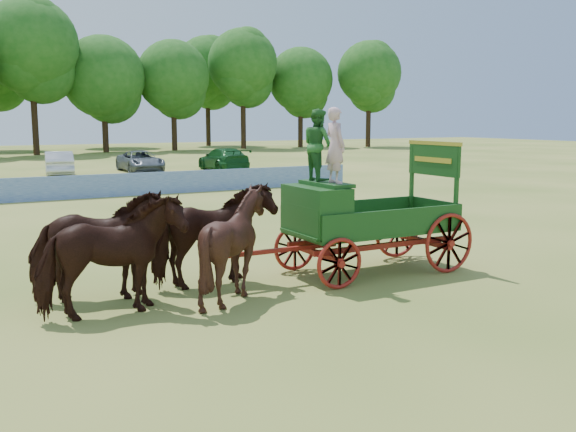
% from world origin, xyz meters
% --- Properties ---
extents(ground, '(160.00, 160.00, 0.00)m').
position_xyz_m(ground, '(0.00, 0.00, 0.00)').
color(ground, '#AA9C4C').
rests_on(ground, ground).
extents(horse_lead_left, '(2.64, 1.30, 2.18)m').
position_xyz_m(horse_lead_left, '(-4.76, 0.09, 1.09)').
color(horse_lead_left, black).
rests_on(horse_lead_left, ground).
extents(horse_lead_right, '(2.78, 1.72, 2.18)m').
position_xyz_m(horse_lead_right, '(-4.76, 1.19, 1.09)').
color(horse_lead_right, black).
rests_on(horse_lead_right, ground).
extents(horse_wheel_left, '(2.08, 1.87, 2.19)m').
position_xyz_m(horse_wheel_left, '(-2.36, 0.09, 1.09)').
color(horse_wheel_left, black).
rests_on(horse_wheel_left, ground).
extents(horse_wheel_right, '(2.67, 1.39, 2.18)m').
position_xyz_m(horse_wheel_right, '(-2.36, 1.19, 1.09)').
color(horse_wheel_right, black).
rests_on(horse_wheel_right, ground).
extents(farm_dray, '(6.00, 2.00, 3.77)m').
position_xyz_m(farm_dray, '(0.59, 0.67, 1.67)').
color(farm_dray, '#A72910').
rests_on(farm_dray, ground).
extents(sponsor_banner, '(26.00, 0.08, 1.05)m').
position_xyz_m(sponsor_banner, '(-1.00, 18.00, 0.53)').
color(sponsor_banner, '#1C4699').
rests_on(sponsor_banner, ground).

